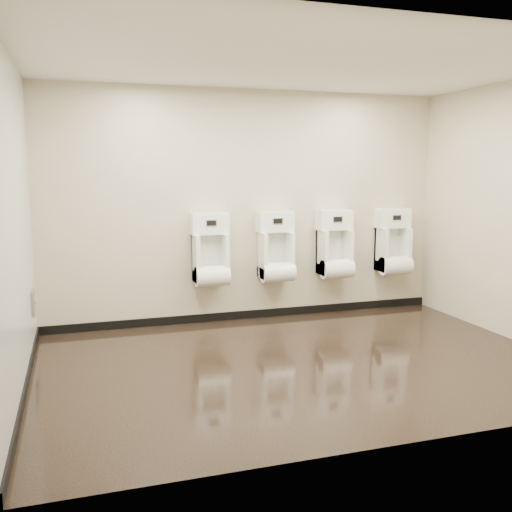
{
  "coord_description": "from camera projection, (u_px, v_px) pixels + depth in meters",
  "views": [
    {
      "loc": [
        -2.02,
        -4.92,
        1.86
      ],
      "look_at": [
        -0.29,
        0.55,
        0.98
      ],
      "focal_mm": 40.0,
      "sensor_mm": 36.0,
      "label": 1
    }
  ],
  "objects": [
    {
      "name": "urinal_3",
      "position": [
        393.0,
        246.0,
        7.48
      ],
      "size": [
        0.45,
        0.34,
        0.85
      ],
      "color": "white",
      "rests_on": "back_wall"
    },
    {
      "name": "front_wall",
      "position": [
        407.0,
        241.0,
        3.66
      ],
      "size": [
        5.0,
        0.02,
        2.8
      ],
      "primitive_type": "cube",
      "color": "#C3B899",
      "rests_on": "ground"
    },
    {
      "name": "skirting_left",
      "position": [
        26.0,
        387.0,
        4.77
      ],
      "size": [
        0.02,
        3.5,
        0.1
      ],
      "primitive_type": "cube",
      "color": "black",
      "rests_on": "ground"
    },
    {
      "name": "urinal_2",
      "position": [
        335.0,
        249.0,
        7.23
      ],
      "size": [
        0.45,
        0.34,
        0.85
      ],
      "color": "white",
      "rests_on": "back_wall"
    },
    {
      "name": "tile_overlay_left",
      "position": [
        14.0,
        227.0,
        4.56
      ],
      "size": [
        0.01,
        3.5,
        2.8
      ],
      "primitive_type": "cube",
      "color": "white",
      "rests_on": "ground"
    },
    {
      "name": "left_wall",
      "position": [
        14.0,
        227.0,
        4.56
      ],
      "size": [
        0.02,
        3.5,
        2.8
      ],
      "primitive_type": "cube",
      "color": "#C3B899",
      "rests_on": "ground"
    },
    {
      "name": "ceiling",
      "position": [
        305.0,
        62.0,
        5.1
      ],
      "size": [
        5.0,
        3.5,
        0.0
      ],
      "primitive_type": "cube",
      "color": "silver"
    },
    {
      "name": "ground",
      "position": [
        301.0,
        363.0,
        5.52
      ],
      "size": [
        5.0,
        3.5,
        0.0
      ],
      "primitive_type": "cube",
      "color": "black",
      "rests_on": "ground"
    },
    {
      "name": "urinal_0",
      "position": [
        211.0,
        255.0,
        6.74
      ],
      "size": [
        0.45,
        0.34,
        0.85
      ],
      "color": "white",
      "rests_on": "back_wall"
    },
    {
      "name": "back_wall",
      "position": [
        249.0,
        207.0,
        6.96
      ],
      "size": [
        5.0,
        0.02,
        2.8
      ],
      "primitive_type": "cube",
      "color": "#C3B899",
      "rests_on": "ground"
    },
    {
      "name": "skirting_back",
      "position": [
        249.0,
        314.0,
        7.15
      ],
      "size": [
        5.0,
        0.02,
        0.1
      ],
      "primitive_type": "cube",
      "color": "black",
      "rests_on": "ground"
    },
    {
      "name": "urinal_1",
      "position": [
        276.0,
        252.0,
        6.99
      ],
      "size": [
        0.45,
        0.34,
        0.85
      ],
      "color": "white",
      "rests_on": "back_wall"
    },
    {
      "name": "access_panel",
      "position": [
        33.0,
        303.0,
        5.83
      ],
      "size": [
        0.04,
        0.25,
        0.25
      ],
      "color": "#9E9EA3",
      "rests_on": "left_wall"
    }
  ]
}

